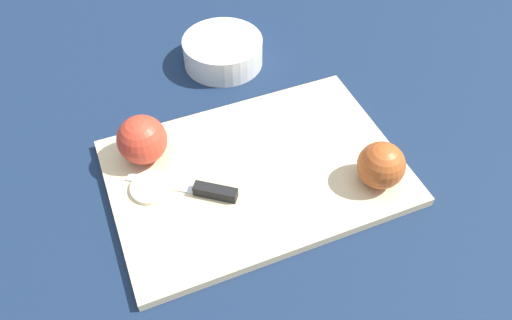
# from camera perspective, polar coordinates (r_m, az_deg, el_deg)

# --- Properties ---
(ground_plane) EXTENTS (4.00, 4.00, 0.00)m
(ground_plane) POSITION_cam_1_polar(r_m,az_deg,el_deg) (0.75, 0.00, -1.72)
(ground_plane) COLOR #14233D
(cutting_board) EXTENTS (0.45, 0.33, 0.01)m
(cutting_board) POSITION_cam_1_polar(r_m,az_deg,el_deg) (0.74, 0.00, -1.38)
(cutting_board) COLOR #D1B789
(cutting_board) RESTS_ON ground_plane
(apple_half_left) EXTENTS (0.07, 0.07, 0.07)m
(apple_half_left) POSITION_cam_1_polar(r_m,az_deg,el_deg) (0.72, 14.10, -0.62)
(apple_half_left) COLOR #AD4C1E
(apple_half_left) RESTS_ON cutting_board
(apple_half_right) EXTENTS (0.07, 0.07, 0.07)m
(apple_half_right) POSITION_cam_1_polar(r_m,az_deg,el_deg) (0.75, -12.86, 2.27)
(apple_half_right) COLOR red
(apple_half_right) RESTS_ON cutting_board
(knife) EXTENTS (0.15, 0.10, 0.02)m
(knife) POSITION_cam_1_polar(r_m,az_deg,el_deg) (0.71, -5.91, -3.45)
(knife) COLOR silver
(knife) RESTS_ON cutting_board
(apple_slice) EXTENTS (0.06, 0.06, 0.01)m
(apple_slice) POSITION_cam_1_polar(r_m,az_deg,el_deg) (0.73, -11.88, -3.07)
(apple_slice) COLOR #EFE5C6
(apple_slice) RESTS_ON cutting_board
(bowl) EXTENTS (0.14, 0.14, 0.05)m
(bowl) POSITION_cam_1_polar(r_m,az_deg,el_deg) (0.93, -3.81, 12.45)
(bowl) COLOR silver
(bowl) RESTS_ON ground_plane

